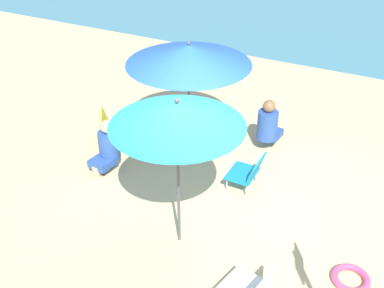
{
  "coord_description": "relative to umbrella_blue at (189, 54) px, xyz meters",
  "views": [
    {
      "loc": [
        2.06,
        -4.74,
        4.53
      ],
      "look_at": [
        -0.67,
        0.69,
        0.7
      ],
      "focal_mm": 44.49,
      "sensor_mm": 36.0,
      "label": 1
    }
  ],
  "objects": [
    {
      "name": "ground_plane",
      "position": [
        1.11,
        -1.45,
        -1.79
      ],
      "size": [
        40.0,
        40.0,
        0.0
      ],
      "primitive_type": "plane",
      "color": "#D3BC8C"
    },
    {
      "name": "umbrella_blue",
      "position": [
        0.0,
        0.0,
        0.0
      ],
      "size": [
        1.99,
        1.99,
        2.0
      ],
      "color": "#4C4C51",
      "rests_on": "ground_plane"
    },
    {
      "name": "umbrella_teal",
      "position": [
        0.88,
        -2.01,
        0.14
      ],
      "size": [
        1.62,
        1.62,
        2.13
      ],
      "color": "#4C4C51",
      "rests_on": "ground_plane"
    },
    {
      "name": "beach_chair_a",
      "position": [
        1.28,
        -0.51,
        -1.48
      ],
      "size": [
        0.49,
        0.53,
        0.56
      ],
      "rotation": [
        0.0,
        0.0,
        3.13
      ],
      "color": "teal",
      "rests_on": "ground_plane"
    },
    {
      "name": "beach_chair_b",
      "position": [
        -1.28,
        -0.4,
        -1.47
      ],
      "size": [
        0.72,
        0.73,
        0.64
      ],
      "rotation": [
        0.0,
        0.0,
        0.61
      ],
      "color": "gold",
      "rests_on": "ground_plane"
    },
    {
      "name": "beach_chair_c",
      "position": [
        2.11,
        -2.62,
        -1.49
      ],
      "size": [
        0.66,
        0.66,
        0.6
      ],
      "rotation": [
        0.0,
        0.0,
        2.92
      ],
      "color": "white",
      "rests_on": "ground_plane"
    },
    {
      "name": "person_a",
      "position": [
        -0.94,
        -1.06,
        -1.36
      ],
      "size": [
        0.38,
        0.56,
        0.88
      ],
      "rotation": [
        0.0,
        0.0,
        4.58
      ],
      "color": "#2D519E",
      "rests_on": "ground_plane"
    },
    {
      "name": "person_b",
      "position": [
        1.17,
        0.71,
        -1.32
      ],
      "size": [
        0.38,
        0.57,
        0.95
      ],
      "rotation": [
        0.0,
        0.0,
        1.46
      ],
      "color": "#2D519E",
      "rests_on": "ground_plane"
    },
    {
      "name": "swim_ring",
      "position": [
        3.09,
        -1.71,
        -1.75
      ],
      "size": [
        0.47,
        0.47,
        0.08
      ],
      "primitive_type": "torus",
      "color": "#E54C7F",
      "rests_on": "ground_plane"
    }
  ]
}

